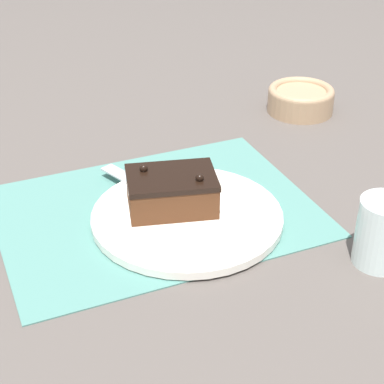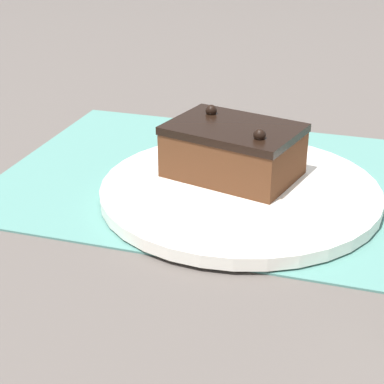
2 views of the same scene
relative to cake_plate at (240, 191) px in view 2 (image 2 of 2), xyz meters
name	(u,v)px [view 2 (image 2 of 2)]	position (x,y,z in m)	size (l,w,h in m)	color
ground_plane	(220,179)	(0.03, -0.04, -0.01)	(3.00, 3.00, 0.00)	#544C47
placemat_woven	(221,178)	(0.03, -0.04, -0.01)	(0.46, 0.34, 0.00)	slate
cake_plate	(240,191)	(0.00, 0.00, 0.00)	(0.28, 0.28, 0.01)	white
chocolate_cake	(233,150)	(0.01, -0.02, 0.03)	(0.15, 0.12, 0.06)	#512D19
serving_knife	(236,162)	(0.02, -0.05, 0.01)	(0.10, 0.20, 0.01)	#472D19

